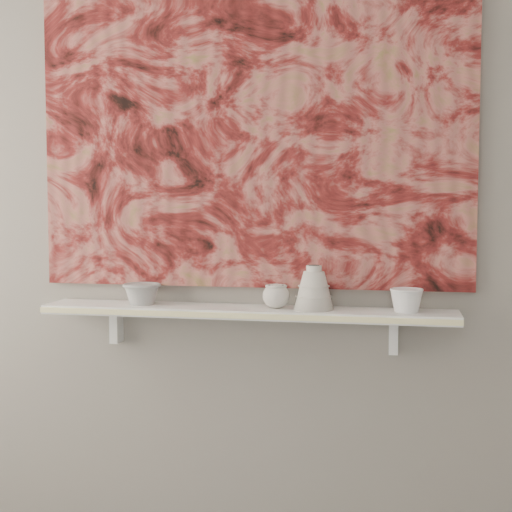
% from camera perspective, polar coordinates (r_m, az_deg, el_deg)
% --- Properties ---
extents(wall_back, '(3.60, 0.00, 3.60)m').
position_cam_1_polar(wall_back, '(2.47, -0.38, 5.87)').
color(wall_back, gray).
rests_on(wall_back, floor).
extents(shelf, '(1.40, 0.18, 0.03)m').
position_cam_1_polar(shelf, '(2.40, -0.84, -4.49)').
color(shelf, white).
rests_on(shelf, wall_back).
extents(shelf_stripe, '(1.40, 0.01, 0.02)m').
position_cam_1_polar(shelf_stripe, '(2.31, -1.33, -4.82)').
color(shelf_stripe, '#F6EDA4').
rests_on(shelf_stripe, shelf).
extents(bracket_left, '(0.03, 0.06, 0.12)m').
position_cam_1_polar(bracket_left, '(2.62, -11.11, -5.50)').
color(bracket_left, white).
rests_on(bracket_left, wall_back).
extents(bracket_right, '(0.03, 0.06, 0.12)m').
position_cam_1_polar(bracket_right, '(2.43, 10.95, -6.27)').
color(bracket_right, white).
rests_on(bracket_right, wall_back).
extents(painting, '(1.50, 0.02, 1.10)m').
position_cam_1_polar(painting, '(2.47, -0.45, 10.29)').
color(painting, maroon).
rests_on(painting, wall_back).
extents(house_motif, '(0.09, 0.00, 0.08)m').
position_cam_1_polar(house_motif, '(2.39, 10.12, 3.04)').
color(house_motif, black).
rests_on(house_motif, painting).
extents(bowl_grey, '(0.17, 0.17, 0.08)m').
position_cam_1_polar(bowl_grey, '(2.50, -9.12, -2.98)').
color(bowl_grey, '#A1A19F').
rests_on(bowl_grey, shelf).
extents(cup_cream, '(0.11, 0.11, 0.08)m').
position_cam_1_polar(cup_cream, '(2.38, 1.61, -3.22)').
color(cup_cream, beige).
rests_on(cup_cream, shelf).
extents(bell_vessel, '(0.18, 0.18, 0.15)m').
position_cam_1_polar(bell_vessel, '(2.35, 4.65, -2.52)').
color(bell_vessel, beige).
rests_on(bell_vessel, shelf).
extents(bowl_white, '(0.14, 0.14, 0.08)m').
position_cam_1_polar(bowl_white, '(2.34, 11.95, -3.47)').
color(bowl_white, white).
rests_on(bowl_white, shelf).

